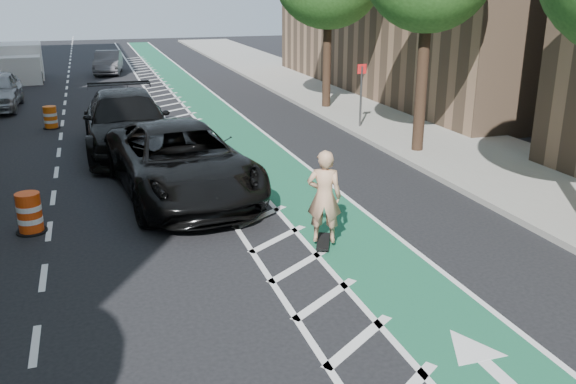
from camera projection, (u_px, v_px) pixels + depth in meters
name	position (u px, v px, depth m)	size (l,w,h in m)	color
ground	(241.00, 313.00, 10.12)	(120.00, 120.00, 0.00)	black
bike_lane	(257.00, 152.00, 20.02)	(2.00, 90.00, 0.01)	#19583F
buffer_strip	(212.00, 156.00, 19.58)	(1.40, 90.00, 0.01)	silver
sidewalk_right	(431.00, 136.00, 21.90)	(5.00, 90.00, 0.15)	gray
curb_right	(369.00, 141.00, 21.18)	(0.12, 90.00, 0.16)	gray
sign_post	(361.00, 95.00, 22.74)	(0.35, 0.08, 2.47)	#4C4C4C
skateboard	(323.00, 242.00, 12.72)	(0.60, 0.92, 0.12)	black
skateboarder	(324.00, 196.00, 12.40)	(0.71, 0.47, 1.95)	tan
suv_near	(180.00, 161.00, 15.62)	(3.03, 6.58, 1.83)	black
suv_far	(127.00, 122.00, 19.95)	(2.68, 6.58, 1.91)	black
car_grey	(108.00, 62.00, 38.26)	(1.49, 4.28, 1.41)	#57565B
box_truck	(22.00, 64.00, 35.61)	(2.44, 5.02, 2.04)	white
barrel_a	(30.00, 214.00, 13.34)	(0.66, 0.66, 0.90)	#DB3E0B
barrel_b	(104.00, 153.00, 18.09)	(0.72, 0.72, 0.98)	#FF5C0D
barrel_c	(51.00, 118.00, 23.33)	(0.63, 0.63, 0.85)	#E6590C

